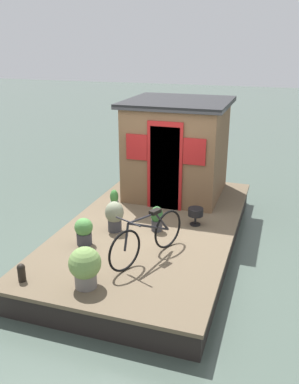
# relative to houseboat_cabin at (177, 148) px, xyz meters

# --- Properties ---
(ground_plane) EXTENTS (60.00, 60.00, 0.00)m
(ground_plane) POSITION_rel_houseboat_cabin_xyz_m (-1.73, 0.00, -1.51)
(ground_plane) COLOR #47564C
(houseboat_deck) EXTENTS (5.68, 3.07, 0.46)m
(houseboat_deck) POSITION_rel_houseboat_cabin_xyz_m (-1.73, 0.00, -1.28)
(houseboat_deck) COLOR brown
(houseboat_deck) RESTS_ON ground_plane
(houseboat_cabin) EXTENTS (2.10, 2.16, 2.08)m
(houseboat_cabin) POSITION_rel_houseboat_cabin_xyz_m (0.00, 0.00, 0.00)
(houseboat_cabin) COLOR brown
(houseboat_cabin) RESTS_ON houseboat_deck
(bicycle) EXTENTS (1.53, 0.76, 0.79)m
(bicycle) POSITION_rel_houseboat_cabin_xyz_m (-3.02, -0.33, -0.68)
(bicycle) COLOR black
(bicycle) RESTS_ON houseboat_deck
(potted_plant_sage) EXTENTS (0.46, 0.46, 0.60)m
(potted_plant_sage) POSITION_rel_houseboat_cabin_xyz_m (-4.06, 0.24, -0.72)
(potted_plant_sage) COLOR slate
(potted_plant_sage) RESTS_ON houseboat_deck
(potted_plant_rosemary) EXTENTS (0.22, 0.22, 0.47)m
(potted_plant_rosemary) POSITION_rel_houseboat_cabin_xyz_m (-2.01, -0.16, -0.81)
(potted_plant_rosemary) COLOR #38383D
(potted_plant_rosemary) RESTS_ON houseboat_deck
(potted_plant_geranium) EXTENTS (0.31, 0.31, 0.47)m
(potted_plant_geranium) POSITION_rel_houseboat_cabin_xyz_m (-2.90, 0.85, -0.80)
(potted_plant_geranium) COLOR #38383D
(potted_plant_geranium) RESTS_ON houseboat_deck
(potted_plant_succulent) EXTENTS (0.18, 0.18, 0.44)m
(potted_plant_succulent) POSITION_rel_houseboat_cabin_xyz_m (-1.37, 0.93, -0.84)
(potted_plant_succulent) COLOR slate
(potted_plant_succulent) RESTS_ON houseboat_deck
(potted_plant_ivy) EXTENTS (0.34, 0.34, 0.56)m
(potted_plant_ivy) POSITION_rel_houseboat_cabin_xyz_m (-2.26, 0.56, -0.75)
(potted_plant_ivy) COLOR #38383D
(potted_plant_ivy) RESTS_ON houseboat_deck
(charcoal_grill) EXTENTS (0.29, 0.29, 0.33)m
(charcoal_grill) POSITION_rel_houseboat_cabin_xyz_m (-1.55, -0.78, -0.81)
(charcoal_grill) COLOR black
(charcoal_grill) RESTS_ON houseboat_deck
(mooring_bollard) EXTENTS (0.12, 0.12, 0.28)m
(mooring_bollard) POSITION_rel_houseboat_cabin_xyz_m (-4.21, 1.18, -0.90)
(mooring_bollard) COLOR black
(mooring_bollard) RESTS_ON houseboat_deck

